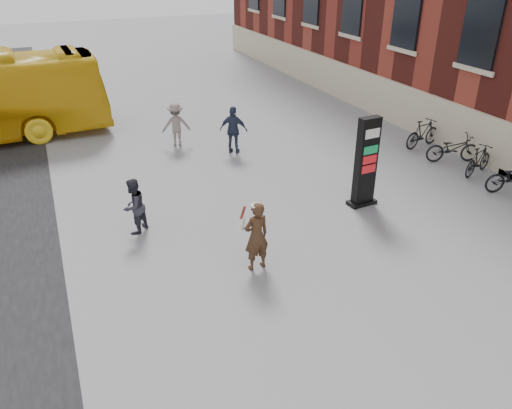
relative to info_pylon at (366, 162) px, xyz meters
name	(u,v)px	position (x,y,z in m)	size (l,w,h in m)	color
ground	(278,260)	(-3.67, -1.81, -1.37)	(100.00, 100.00, 0.00)	#9E9EA3
info_pylon	(366,162)	(0.00, 0.00, 0.00)	(0.91, 0.51, 2.74)	black
woman	(256,235)	(-4.31, -1.87, -0.46)	(0.72, 0.67, 1.78)	#311C12
pedestrian_a	(134,206)	(-6.66, 1.02, -0.59)	(0.76, 0.59, 1.57)	#2B2A35
pedestrian_b	(176,125)	(-3.85, 7.17, -0.52)	(1.10, 0.63, 1.70)	slate
pedestrian_c	(234,130)	(-2.06, 5.55, -0.47)	(1.05, 0.44, 1.80)	#283148
bike_5	(478,160)	(4.93, 0.37, -0.86)	(0.48, 1.68, 1.01)	black
bike_6	(453,148)	(4.93, 1.60, -0.86)	(0.68, 1.95, 1.03)	black
bike_7	(423,133)	(4.93, 3.25, -0.82)	(0.52, 1.83, 1.10)	black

